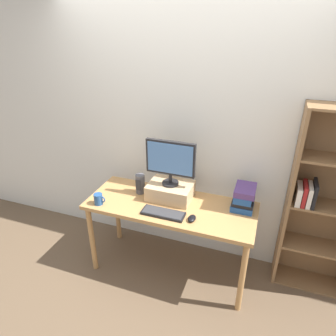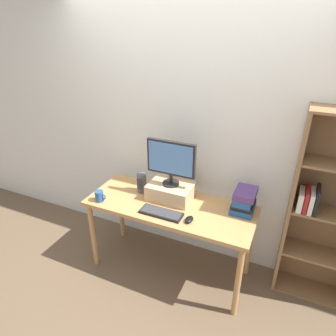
{
  "view_description": "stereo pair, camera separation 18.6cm",
  "coord_description": "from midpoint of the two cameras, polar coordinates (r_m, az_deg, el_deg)",
  "views": [
    {
      "loc": [
        0.75,
        -2.15,
        2.28
      ],
      "look_at": [
        -0.04,
        0.04,
        1.11
      ],
      "focal_mm": 32.0,
      "sensor_mm": 36.0,
      "label": 1
    },
    {
      "loc": [
        0.92,
        -2.08,
        2.28
      ],
      "look_at": [
        -0.04,
        0.04,
        1.11
      ],
      "focal_mm": 32.0,
      "sensor_mm": 36.0,
      "label": 2
    }
  ],
  "objects": [
    {
      "name": "riser_box",
      "position": [
        2.79,
        -1.46,
        -4.41
      ],
      "size": [
        0.4,
        0.3,
        0.15
      ],
      "color": "tan",
      "rests_on": "desk"
    },
    {
      "name": "back_wall",
      "position": [
        2.88,
        1.7,
        6.66
      ],
      "size": [
        7.0,
        0.08,
        2.6
      ],
      "color": "silver",
      "rests_on": "ground_plane"
    },
    {
      "name": "ground_plane",
      "position": [
        3.22,
        -1.31,
        -18.47
      ],
      "size": [
        12.0,
        12.0,
        0.0
      ],
      "primitive_type": "plane",
      "color": "brown"
    },
    {
      "name": "bookshelf_unit",
      "position": [
        2.85,
        26.2,
        -6.29
      ],
      "size": [
        0.65,
        0.28,
        1.72
      ],
      "color": "olive",
      "rests_on": "ground_plane"
    },
    {
      "name": "coffee_mug",
      "position": [
        2.8,
        -14.96,
        -5.78
      ],
      "size": [
        0.11,
        0.08,
        0.1
      ],
      "color": "#234C84",
      "rests_on": "desk"
    },
    {
      "name": "keyboard",
      "position": [
        2.6,
        -3.01,
        -8.64
      ],
      "size": [
        0.38,
        0.14,
        0.02
      ],
      "color": "black",
      "rests_on": "desk"
    },
    {
      "name": "computer_mouse",
      "position": [
        2.53,
        2.44,
        -9.61
      ],
      "size": [
        0.06,
        0.1,
        0.04
      ],
      "color": "black",
      "rests_on": "desk"
    },
    {
      "name": "desk",
      "position": [
        2.78,
        -1.45,
        -8.46
      ],
      "size": [
        1.53,
        0.61,
        0.77
      ],
      "color": "#B7844C",
      "rests_on": "ground_plane"
    },
    {
      "name": "computer_monitor",
      "position": [
        2.64,
        -1.55,
        1.44
      ],
      "size": [
        0.45,
        0.15,
        0.42
      ],
      "color": "black",
      "rests_on": "riser_box"
    },
    {
      "name": "book_stack",
      "position": [
        2.7,
        12.32,
        -5.61
      ],
      "size": [
        0.19,
        0.25,
        0.21
      ],
      "color": "navy",
      "rests_on": "desk"
    },
    {
      "name": "desk_speaker",
      "position": [
        2.88,
        -7.16,
        -3.05
      ],
      "size": [
        0.09,
        0.09,
        0.19
      ],
      "color": "#4C4C51",
      "rests_on": "desk"
    }
  ]
}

